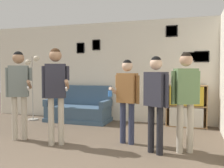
{
  "coord_description": "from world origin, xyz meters",
  "views": [
    {
      "loc": [
        2.05,
        -2.72,
        1.37
      ],
      "look_at": [
        0.55,
        1.91,
        1.12
      ],
      "focal_mm": 40.0,
      "sensor_mm": 36.0,
      "label": 1
    }
  ],
  "objects_px": {
    "bookshelf": "(186,106)",
    "person_spectator_near_bookshelf": "(156,95)",
    "bottle_on_floor": "(50,122)",
    "person_spectator_far_right": "(186,91)",
    "person_player_foreground_left": "(19,85)",
    "person_player_foreground_center": "(56,85)",
    "floor_lamp": "(32,76)",
    "person_watcher_holding_cup": "(127,93)",
    "drinking_cup": "(178,83)",
    "couch": "(79,110)"
  },
  "relations": [
    {
      "from": "floor_lamp",
      "to": "person_spectator_near_bookshelf",
      "type": "height_order",
      "value": "floor_lamp"
    },
    {
      "from": "person_player_foreground_center",
      "to": "person_watcher_holding_cup",
      "type": "relative_size",
      "value": 1.13
    },
    {
      "from": "person_watcher_holding_cup",
      "to": "drinking_cup",
      "type": "relative_size",
      "value": 14.25
    },
    {
      "from": "drinking_cup",
      "to": "person_player_foreground_center",
      "type": "bearing_deg",
      "value": -131.15
    },
    {
      "from": "floor_lamp",
      "to": "person_player_foreground_left",
      "type": "distance_m",
      "value": 2.04
    },
    {
      "from": "person_player_foreground_left",
      "to": "drinking_cup",
      "type": "distance_m",
      "value": 3.68
    },
    {
      "from": "bottle_on_floor",
      "to": "drinking_cup",
      "type": "distance_m",
      "value": 3.32
    },
    {
      "from": "person_player_foreground_center",
      "to": "drinking_cup",
      "type": "relative_size",
      "value": 16.08
    },
    {
      "from": "person_player_foreground_center",
      "to": "bottle_on_floor",
      "type": "bearing_deg",
      "value": 126.17
    },
    {
      "from": "floor_lamp",
      "to": "person_spectator_far_right",
      "type": "bearing_deg",
      "value": -21.15
    },
    {
      "from": "person_player_foreground_center",
      "to": "drinking_cup",
      "type": "bearing_deg",
      "value": 48.85
    },
    {
      "from": "bookshelf",
      "to": "person_watcher_holding_cup",
      "type": "height_order",
      "value": "person_watcher_holding_cup"
    },
    {
      "from": "person_player_foreground_left",
      "to": "person_player_foreground_center",
      "type": "xyz_separation_m",
      "value": [
        0.88,
        -0.09,
        0.02
      ]
    },
    {
      "from": "bookshelf",
      "to": "floor_lamp",
      "type": "relative_size",
      "value": 0.57
    },
    {
      "from": "bookshelf",
      "to": "bottle_on_floor",
      "type": "xyz_separation_m",
      "value": [
        -3.23,
        -0.99,
        -0.41
      ]
    },
    {
      "from": "bookshelf",
      "to": "drinking_cup",
      "type": "distance_m",
      "value": 0.61
    },
    {
      "from": "person_spectator_near_bookshelf",
      "to": "person_spectator_far_right",
      "type": "xyz_separation_m",
      "value": [
        0.47,
        0.19,
        0.05
      ]
    },
    {
      "from": "couch",
      "to": "person_player_foreground_center",
      "type": "distance_m",
      "value": 2.36
    },
    {
      "from": "couch",
      "to": "person_watcher_holding_cup",
      "type": "height_order",
      "value": "person_watcher_holding_cup"
    },
    {
      "from": "bottle_on_floor",
      "to": "person_spectator_near_bookshelf",
      "type": "bearing_deg",
      "value": -24.04
    },
    {
      "from": "couch",
      "to": "bottle_on_floor",
      "type": "relative_size",
      "value": 6.34
    },
    {
      "from": "person_spectator_far_right",
      "to": "floor_lamp",
      "type": "bearing_deg",
      "value": 158.85
    },
    {
      "from": "person_player_foreground_left",
      "to": "person_watcher_holding_cup",
      "type": "xyz_separation_m",
      "value": [
        2.1,
        0.4,
        -0.13
      ]
    },
    {
      "from": "person_spectator_near_bookshelf",
      "to": "bottle_on_floor",
      "type": "distance_m",
      "value": 3.18
    },
    {
      "from": "bookshelf",
      "to": "person_spectator_far_right",
      "type": "relative_size",
      "value": 0.61
    },
    {
      "from": "person_watcher_holding_cup",
      "to": "person_spectator_far_right",
      "type": "xyz_separation_m",
      "value": [
        1.06,
        -0.21,
        0.07
      ]
    },
    {
      "from": "person_spectator_near_bookshelf",
      "to": "person_spectator_far_right",
      "type": "relative_size",
      "value": 0.96
    },
    {
      "from": "person_player_foreground_center",
      "to": "bookshelf",
      "type": "bearing_deg",
      "value": 46.04
    },
    {
      "from": "bottle_on_floor",
      "to": "person_player_foreground_center",
      "type": "bearing_deg",
      "value": -53.83
    },
    {
      "from": "person_spectator_near_bookshelf",
      "to": "person_player_foreground_center",
      "type": "bearing_deg",
      "value": -177.02
    },
    {
      "from": "person_spectator_far_right",
      "to": "bottle_on_floor",
      "type": "distance_m",
      "value": 3.54
    },
    {
      "from": "drinking_cup",
      "to": "person_watcher_holding_cup",
      "type": "bearing_deg",
      "value": -114.01
    },
    {
      "from": "floor_lamp",
      "to": "bottle_on_floor",
      "type": "bearing_deg",
      "value": -31.91
    },
    {
      "from": "bookshelf",
      "to": "floor_lamp",
      "type": "distance_m",
      "value": 4.18
    },
    {
      "from": "floor_lamp",
      "to": "person_spectator_far_right",
      "type": "relative_size",
      "value": 1.06
    },
    {
      "from": "bookshelf",
      "to": "person_player_foreground_center",
      "type": "xyz_separation_m",
      "value": [
        -2.25,
        -2.33,
        0.6
      ]
    },
    {
      "from": "bookshelf",
      "to": "person_player_foreground_left",
      "type": "distance_m",
      "value": 3.89
    },
    {
      "from": "person_player_foreground_left",
      "to": "person_spectator_near_bookshelf",
      "type": "relative_size",
      "value": 1.09
    },
    {
      "from": "person_player_foreground_left",
      "to": "drinking_cup",
      "type": "bearing_deg",
      "value": 37.48
    },
    {
      "from": "person_watcher_holding_cup",
      "to": "bookshelf",
      "type": "bearing_deg",
      "value": 60.76
    },
    {
      "from": "person_player_foreground_left",
      "to": "person_watcher_holding_cup",
      "type": "distance_m",
      "value": 2.14
    },
    {
      "from": "person_player_foreground_center",
      "to": "person_watcher_holding_cup",
      "type": "distance_m",
      "value": 1.32
    },
    {
      "from": "bookshelf",
      "to": "person_spectator_near_bookshelf",
      "type": "xyz_separation_m",
      "value": [
        -0.44,
        -2.24,
        0.47
      ]
    },
    {
      "from": "person_spectator_near_bookshelf",
      "to": "bottle_on_floor",
      "type": "relative_size",
      "value": 5.93
    },
    {
      "from": "bookshelf",
      "to": "person_spectator_far_right",
      "type": "height_order",
      "value": "person_spectator_far_right"
    },
    {
      "from": "person_player_foreground_left",
      "to": "person_spectator_near_bookshelf",
      "type": "bearing_deg",
      "value": 0.02
    },
    {
      "from": "floor_lamp",
      "to": "person_player_foreground_left",
      "type": "height_order",
      "value": "floor_lamp"
    },
    {
      "from": "floor_lamp",
      "to": "couch",
      "type": "bearing_deg",
      "value": 11.42
    },
    {
      "from": "person_spectator_far_right",
      "to": "bookshelf",
      "type": "bearing_deg",
      "value": 90.77
    },
    {
      "from": "person_player_foreground_left",
      "to": "person_player_foreground_center",
      "type": "bearing_deg",
      "value": -6.04
    }
  ]
}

